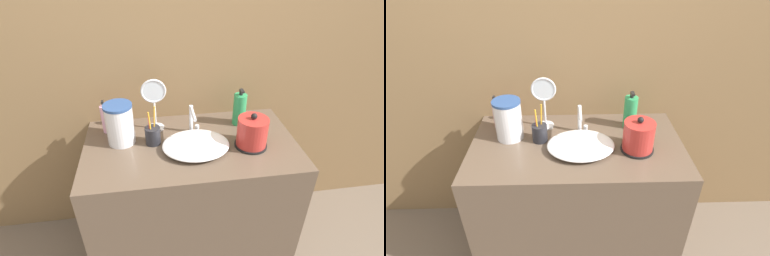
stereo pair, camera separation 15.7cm
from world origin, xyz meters
TOP-DOWN VIEW (x-y plane):
  - wall_back at (0.00, 0.66)m, footprint 6.00×0.04m
  - vanity_counter at (0.00, 0.32)m, footprint 1.15×0.64m
  - sink_basin at (0.02, 0.27)m, footprint 0.36×0.29m
  - faucet at (0.02, 0.42)m, footprint 0.06×0.16m
  - electric_kettle at (0.32, 0.25)m, footprint 0.17×0.17m
  - toothbrush_cup at (-0.20, 0.35)m, footprint 0.08×0.08m
  - lotion_bottle at (0.31, 0.49)m, footprint 0.08×0.08m
  - shampoo_bottle at (-0.46, 0.51)m, footprint 0.04×0.04m
  - vanity_mirror at (-0.18, 0.50)m, footprint 0.14×0.10m
  - water_pitcher at (-0.37, 0.39)m, footprint 0.15×0.15m

SIDE VIEW (x-z plane):
  - vanity_counter at x=0.00m, z-range 0.00..0.81m
  - sink_basin at x=0.02m, z-range 0.81..0.87m
  - toothbrush_cup at x=-0.20m, z-range 0.75..0.98m
  - electric_kettle at x=0.32m, z-range 0.79..0.99m
  - shampoo_bottle at x=-0.46m, z-range 0.80..1.00m
  - lotion_bottle at x=0.31m, z-range 0.80..1.03m
  - faucet at x=0.02m, z-range 0.83..1.00m
  - water_pitcher at x=-0.37m, z-range 0.81..1.04m
  - vanity_mirror at x=-0.18m, z-range 0.84..1.15m
  - wall_back at x=0.00m, z-range 0.00..2.60m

